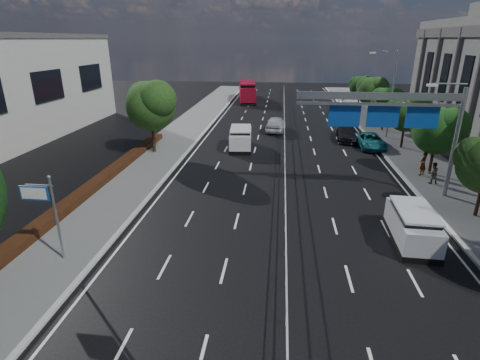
{
  "coord_description": "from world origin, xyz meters",
  "views": [
    {
      "loc": [
        -0.5,
        -14.38,
        9.92
      ],
      "look_at": [
        -2.65,
        5.43,
        2.4
      ],
      "focal_mm": 28.0,
      "sensor_mm": 36.0,
      "label": 1
    }
  ],
  "objects_px": {
    "overhead_gantry": "(396,112)",
    "white_minivan": "(241,138)",
    "silver_minivan": "(412,226)",
    "toilet_sign": "(45,204)",
    "pedestrian_b": "(433,173)",
    "parked_car_dark": "(347,133)",
    "near_car_dark": "(249,93)",
    "near_car_silver": "(276,124)",
    "parked_car_teal": "(371,141)",
    "pedestrian_a": "(423,164)",
    "red_bus": "(247,91)"
  },
  "relations": [
    {
      "from": "white_minivan",
      "to": "pedestrian_a",
      "type": "distance_m",
      "value": 16.0
    },
    {
      "from": "overhead_gantry",
      "to": "white_minivan",
      "type": "height_order",
      "value": "overhead_gantry"
    },
    {
      "from": "red_bus",
      "to": "silver_minivan",
      "type": "distance_m",
      "value": 48.18
    },
    {
      "from": "overhead_gantry",
      "to": "parked_car_teal",
      "type": "relative_size",
      "value": 2.06
    },
    {
      "from": "silver_minivan",
      "to": "parked_car_teal",
      "type": "bearing_deg",
      "value": 86.84
    },
    {
      "from": "red_bus",
      "to": "near_car_silver",
      "type": "xyz_separation_m",
      "value": [
        5.28,
        -22.06,
        -0.84
      ]
    },
    {
      "from": "overhead_gantry",
      "to": "parked_car_teal",
      "type": "height_order",
      "value": "overhead_gantry"
    },
    {
      "from": "near_car_silver",
      "to": "parked_car_teal",
      "type": "height_order",
      "value": "near_car_silver"
    },
    {
      "from": "pedestrian_a",
      "to": "pedestrian_b",
      "type": "bearing_deg",
      "value": 52.91
    },
    {
      "from": "pedestrian_a",
      "to": "near_car_dark",
      "type": "bearing_deg",
      "value": -108.73
    },
    {
      "from": "toilet_sign",
      "to": "pedestrian_b",
      "type": "bearing_deg",
      "value": 29.63
    },
    {
      "from": "parked_car_dark",
      "to": "near_car_dark",
      "type": "bearing_deg",
      "value": 118.84
    },
    {
      "from": "near_car_silver",
      "to": "white_minivan",
      "type": "bearing_deg",
      "value": 72.25
    },
    {
      "from": "overhead_gantry",
      "to": "near_car_silver",
      "type": "relative_size",
      "value": 2.06
    },
    {
      "from": "pedestrian_a",
      "to": "parked_car_teal",
      "type": "bearing_deg",
      "value": -116.47
    },
    {
      "from": "toilet_sign",
      "to": "overhead_gantry",
      "type": "distance_m",
      "value": 20.52
    },
    {
      "from": "toilet_sign",
      "to": "white_minivan",
      "type": "xyz_separation_m",
      "value": [
        6.74,
        20.44,
        -1.95
      ]
    },
    {
      "from": "red_bus",
      "to": "pedestrian_b",
      "type": "bearing_deg",
      "value": -73.18
    },
    {
      "from": "red_bus",
      "to": "silver_minivan",
      "type": "xyz_separation_m",
      "value": [
        12.78,
        -46.45,
        -0.77
      ]
    },
    {
      "from": "pedestrian_b",
      "to": "parked_car_dark",
      "type": "bearing_deg",
      "value": -75.81
    },
    {
      "from": "parked_car_dark",
      "to": "pedestrian_a",
      "type": "relative_size",
      "value": 2.78
    },
    {
      "from": "near_car_silver",
      "to": "parked_car_dark",
      "type": "bearing_deg",
      "value": 161.33
    },
    {
      "from": "toilet_sign",
      "to": "overhead_gantry",
      "type": "xyz_separation_m",
      "value": [
        17.69,
        10.05,
        2.66
      ]
    },
    {
      "from": "white_minivan",
      "to": "near_car_dark",
      "type": "bearing_deg",
      "value": 89.24
    },
    {
      "from": "toilet_sign",
      "to": "pedestrian_a",
      "type": "bearing_deg",
      "value": 33.14
    },
    {
      "from": "white_minivan",
      "to": "near_car_dark",
      "type": "height_order",
      "value": "white_minivan"
    },
    {
      "from": "toilet_sign",
      "to": "near_car_dark",
      "type": "height_order",
      "value": "toilet_sign"
    },
    {
      "from": "pedestrian_a",
      "to": "silver_minivan",
      "type": "bearing_deg",
      "value": 27.85
    },
    {
      "from": "parked_car_dark",
      "to": "pedestrian_b",
      "type": "height_order",
      "value": "pedestrian_b"
    },
    {
      "from": "near_car_dark",
      "to": "parked_car_dark",
      "type": "bearing_deg",
      "value": 109.22
    },
    {
      "from": "overhead_gantry",
      "to": "pedestrian_b",
      "type": "distance_m",
      "value": 6.41
    },
    {
      "from": "white_minivan",
      "to": "pedestrian_b",
      "type": "distance_m",
      "value": 16.89
    },
    {
      "from": "white_minivan",
      "to": "red_bus",
      "type": "xyz_separation_m",
      "value": [
        -2.07,
        29.71,
        0.68
      ]
    },
    {
      "from": "silver_minivan",
      "to": "parked_car_dark",
      "type": "bearing_deg",
      "value": 92.46
    },
    {
      "from": "toilet_sign",
      "to": "near_car_dark",
      "type": "distance_m",
      "value": 54.51
    },
    {
      "from": "overhead_gantry",
      "to": "white_minivan",
      "type": "xyz_separation_m",
      "value": [
        -10.95,
        10.39,
        -4.61
      ]
    },
    {
      "from": "overhead_gantry",
      "to": "pedestrian_a",
      "type": "distance_m",
      "value": 7.04
    },
    {
      "from": "pedestrian_b",
      "to": "silver_minivan",
      "type": "bearing_deg",
      "value": 60.99
    },
    {
      "from": "near_car_silver",
      "to": "near_car_dark",
      "type": "height_order",
      "value": "same"
    },
    {
      "from": "near_car_dark",
      "to": "pedestrian_a",
      "type": "bearing_deg",
      "value": 108.27
    },
    {
      "from": "near_car_silver",
      "to": "parked_car_dark",
      "type": "relative_size",
      "value": 0.99
    },
    {
      "from": "silver_minivan",
      "to": "toilet_sign",
      "type": "bearing_deg",
      "value": -165.57
    },
    {
      "from": "toilet_sign",
      "to": "near_car_silver",
      "type": "relative_size",
      "value": 0.87
    },
    {
      "from": "overhead_gantry",
      "to": "pedestrian_b",
      "type": "xyz_separation_m",
      "value": [
        3.8,
        2.18,
        -4.67
      ]
    },
    {
      "from": "near_car_silver",
      "to": "parked_car_teal",
      "type": "xyz_separation_m",
      "value": [
        9.3,
        -6.09,
        -0.16
      ]
    },
    {
      "from": "white_minivan",
      "to": "silver_minivan",
      "type": "height_order",
      "value": "white_minivan"
    },
    {
      "from": "near_car_silver",
      "to": "parked_car_teal",
      "type": "bearing_deg",
      "value": 151.77
    },
    {
      "from": "near_car_dark",
      "to": "parked_car_dark",
      "type": "xyz_separation_m",
      "value": [
        12.78,
        -29.46,
        -0.12
      ]
    },
    {
      "from": "overhead_gantry",
      "to": "near_car_silver",
      "type": "xyz_separation_m",
      "value": [
        -7.74,
        18.04,
        -4.76
      ]
    },
    {
      "from": "near_car_silver",
      "to": "parked_car_dark",
      "type": "distance_m",
      "value": 8.19
    }
  ]
}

